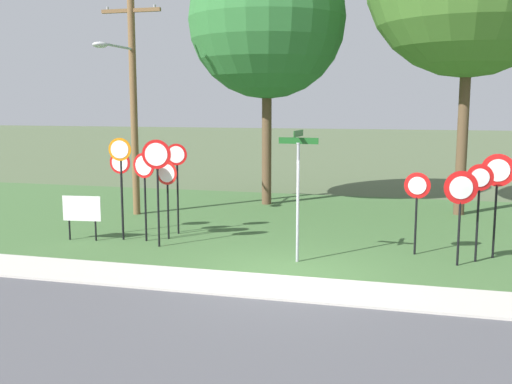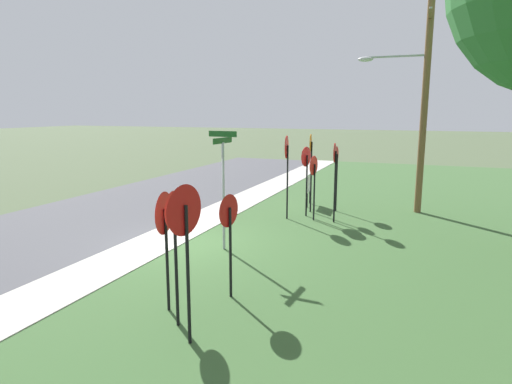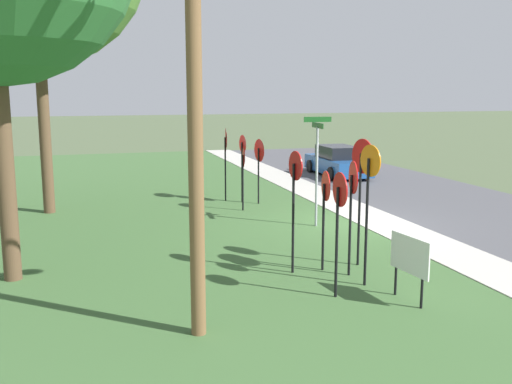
{
  "view_description": "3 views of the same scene",
  "coord_description": "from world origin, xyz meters",
  "px_view_note": "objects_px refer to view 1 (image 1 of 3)",
  "views": [
    {
      "loc": [
        2.63,
        -12.48,
        3.81
      ],
      "look_at": [
        -1.43,
        2.79,
        1.47
      ],
      "focal_mm": 41.72,
      "sensor_mm": 36.0,
      "label": 1
    },
    {
      "loc": [
        10.27,
        6.21,
        3.71
      ],
      "look_at": [
        0.57,
        2.42,
        1.78
      ],
      "focal_mm": 30.73,
      "sensor_mm": 36.0,
      "label": 2
    },
    {
      "loc": [
        -15.39,
        7.67,
        3.94
      ],
      "look_at": [
        -1.02,
        3.4,
        1.32
      ],
      "focal_mm": 40.88,
      "sensor_mm": 36.0,
      "label": 3
    }
  ],
  "objects_px": {
    "stop_sign_far_right": "(167,184)",
    "yield_sign_far_left": "(417,195)",
    "notice_board": "(82,211)",
    "stop_sign_center_tall": "(121,168)",
    "yield_sign_near_left": "(479,190)",
    "stop_sign_far_center": "(177,170)",
    "yield_sign_near_right": "(497,180)",
    "utility_pole": "(131,90)",
    "oak_tree_left": "(267,20)",
    "stop_sign_near_right": "(157,169)",
    "street_name_post": "(298,185)",
    "yield_sign_far_right": "(461,196)",
    "stop_sign_far_left": "(144,178)",
    "stop_sign_near_left": "(121,175)"
  },
  "relations": [
    {
      "from": "yield_sign_far_left",
      "to": "oak_tree_left",
      "type": "distance_m",
      "value": 10.02
    },
    {
      "from": "oak_tree_left",
      "to": "utility_pole",
      "type": "bearing_deg",
      "value": -138.59
    },
    {
      "from": "stop_sign_far_center",
      "to": "yield_sign_far_left",
      "type": "height_order",
      "value": "stop_sign_far_center"
    },
    {
      "from": "yield_sign_near_left",
      "to": "yield_sign_far_left",
      "type": "bearing_deg",
      "value": 158.99
    },
    {
      "from": "yield_sign_near_left",
      "to": "yield_sign_near_right",
      "type": "distance_m",
      "value": 0.69
    },
    {
      "from": "stop_sign_far_right",
      "to": "yield_sign_far_left",
      "type": "height_order",
      "value": "stop_sign_far_right"
    },
    {
      "from": "yield_sign_near_left",
      "to": "street_name_post",
      "type": "relative_size",
      "value": 0.75
    },
    {
      "from": "yield_sign_far_left",
      "to": "utility_pole",
      "type": "bearing_deg",
      "value": 170.48
    },
    {
      "from": "yield_sign_near_left",
      "to": "utility_pole",
      "type": "bearing_deg",
      "value": 155.09
    },
    {
      "from": "stop_sign_near_right",
      "to": "stop_sign_far_right",
      "type": "xyz_separation_m",
      "value": [
        -0.12,
        0.91,
        -0.52
      ]
    },
    {
      "from": "stop_sign_center_tall",
      "to": "stop_sign_near_left",
      "type": "bearing_deg",
      "value": 109.23
    },
    {
      "from": "stop_sign_center_tall",
      "to": "oak_tree_left",
      "type": "relative_size",
      "value": 0.29
    },
    {
      "from": "stop_sign_center_tall",
      "to": "yield_sign_far_right",
      "type": "height_order",
      "value": "stop_sign_center_tall"
    },
    {
      "from": "street_name_post",
      "to": "utility_pole",
      "type": "height_order",
      "value": "utility_pole"
    },
    {
      "from": "stop_sign_near_right",
      "to": "street_name_post",
      "type": "height_order",
      "value": "street_name_post"
    },
    {
      "from": "stop_sign_far_right",
      "to": "utility_pole",
      "type": "xyz_separation_m",
      "value": [
        -2.58,
        3.11,
        2.64
      ]
    },
    {
      "from": "stop_sign_far_center",
      "to": "notice_board",
      "type": "relative_size",
      "value": 2.12
    },
    {
      "from": "stop_sign_far_right",
      "to": "yield_sign_far_left",
      "type": "bearing_deg",
      "value": 7.87
    },
    {
      "from": "street_name_post",
      "to": "utility_pole",
      "type": "distance_m",
      "value": 8.33
    },
    {
      "from": "yield_sign_near_right",
      "to": "yield_sign_far_left",
      "type": "relative_size",
      "value": 1.24
    },
    {
      "from": "yield_sign_near_right",
      "to": "yield_sign_far_right",
      "type": "distance_m",
      "value": 1.34
    },
    {
      "from": "stop_sign_center_tall",
      "to": "stop_sign_near_right",
      "type": "bearing_deg",
      "value": -30.04
    },
    {
      "from": "yield_sign_near_right",
      "to": "stop_sign_far_left",
      "type": "bearing_deg",
      "value": -166.65
    },
    {
      "from": "stop_sign_far_center",
      "to": "stop_sign_near_left",
      "type": "bearing_deg",
      "value": -176.43
    },
    {
      "from": "street_name_post",
      "to": "yield_sign_far_left",
      "type": "bearing_deg",
      "value": 31.41
    },
    {
      "from": "yield_sign_far_right",
      "to": "stop_sign_far_center",
      "type": "bearing_deg",
      "value": 159.51
    },
    {
      "from": "stop_sign_far_left",
      "to": "stop_sign_far_right",
      "type": "distance_m",
      "value": 0.67
    },
    {
      "from": "stop_sign_center_tall",
      "to": "utility_pole",
      "type": "xyz_separation_m",
      "value": [
        -1.4,
        3.53,
        2.19
      ]
    },
    {
      "from": "stop_sign_near_right",
      "to": "street_name_post",
      "type": "distance_m",
      "value": 3.9
    },
    {
      "from": "stop_sign_near_left",
      "to": "stop_sign_center_tall",
      "type": "distance_m",
      "value": 1.01
    },
    {
      "from": "stop_sign_near_right",
      "to": "yield_sign_near_right",
      "type": "relative_size",
      "value": 1.11
    },
    {
      "from": "stop_sign_far_right",
      "to": "yield_sign_near_left",
      "type": "distance_m",
      "value": 8.16
    },
    {
      "from": "yield_sign_near_right",
      "to": "utility_pole",
      "type": "distance_m",
      "value": 11.8
    },
    {
      "from": "utility_pole",
      "to": "stop_sign_near_left",
      "type": "bearing_deg",
      "value": -70.72
    },
    {
      "from": "stop_sign_center_tall",
      "to": "yield_sign_far_left",
      "type": "bearing_deg",
      "value": -6.34
    },
    {
      "from": "yield_sign_near_right",
      "to": "yield_sign_far_right",
      "type": "xyz_separation_m",
      "value": [
        -0.9,
        -0.96,
        -0.27
      ]
    },
    {
      "from": "utility_pole",
      "to": "stop_sign_center_tall",
      "type": "bearing_deg",
      "value": -68.41
    },
    {
      "from": "stop_sign_near_left",
      "to": "yield_sign_near_right",
      "type": "distance_m",
      "value": 10.25
    },
    {
      "from": "notice_board",
      "to": "yield_sign_far_left",
      "type": "bearing_deg",
      "value": -2.13
    },
    {
      "from": "utility_pole",
      "to": "stop_sign_far_center",
      "type": "bearing_deg",
      "value": -42.89
    },
    {
      "from": "street_name_post",
      "to": "notice_board",
      "type": "relative_size",
      "value": 2.53
    },
    {
      "from": "stop_sign_near_left",
      "to": "yield_sign_far_left",
      "type": "xyz_separation_m",
      "value": [
        8.37,
        -0.45,
        -0.19
      ]
    },
    {
      "from": "stop_sign_near_right",
      "to": "oak_tree_left",
      "type": "relative_size",
      "value": 0.29
    },
    {
      "from": "stop_sign_center_tall",
      "to": "yield_sign_near_left",
      "type": "height_order",
      "value": "stop_sign_center_tall"
    },
    {
      "from": "stop_sign_center_tall",
      "to": "utility_pole",
      "type": "bearing_deg",
      "value": 102.42
    },
    {
      "from": "utility_pole",
      "to": "notice_board",
      "type": "bearing_deg",
      "value": -85.1
    },
    {
      "from": "utility_pole",
      "to": "oak_tree_left",
      "type": "height_order",
      "value": "oak_tree_left"
    },
    {
      "from": "stop_sign_center_tall",
      "to": "yield_sign_near_right",
      "type": "height_order",
      "value": "stop_sign_center_tall"
    },
    {
      "from": "stop_sign_near_right",
      "to": "stop_sign_center_tall",
      "type": "height_order",
      "value": "stop_sign_near_right"
    },
    {
      "from": "stop_sign_center_tall",
      "to": "oak_tree_left",
      "type": "xyz_separation_m",
      "value": [
        2.44,
        6.91,
        4.79
      ]
    }
  ]
}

